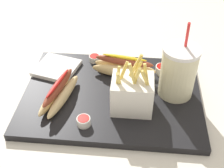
{
  "coord_description": "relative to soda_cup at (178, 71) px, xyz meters",
  "views": [
    {
      "loc": [
        0.06,
        -0.61,
        0.57
      ],
      "look_at": [
        0.0,
        0.0,
        0.05
      ],
      "focal_mm": 48.3,
      "sensor_mm": 36.0,
      "label": 1
    }
  ],
  "objects": [
    {
      "name": "ketchup_cup_2",
      "position": [
        -0.24,
        0.13,
        -0.06
      ],
      "size": [
        0.03,
        0.03,
        0.02
      ],
      "color": "white",
      "rests_on": "food_tray"
    },
    {
      "name": "hot_dog_1",
      "position": [
        -0.31,
        -0.06,
        -0.05
      ],
      "size": [
        0.09,
        0.18,
        0.06
      ],
      "color": "#E5C689",
      "rests_on": "food_tray"
    },
    {
      "name": "hot_dog_2",
      "position": [
        -0.14,
        0.06,
        -0.05
      ],
      "size": [
        0.19,
        0.08,
        0.07
      ],
      "color": "#DBB775",
      "rests_on": "food_tray"
    },
    {
      "name": "ketchup_cup_3",
      "position": [
        -0.23,
        -0.14,
        -0.06
      ],
      "size": [
        0.03,
        0.03,
        0.02
      ],
      "color": "white",
      "rests_on": "food_tray"
    },
    {
      "name": "soda_cup",
      "position": [
        0.0,
        0.0,
        0.0
      ],
      "size": [
        0.09,
        0.09,
        0.22
      ],
      "color": "beige",
      "rests_on": "food_tray"
    },
    {
      "name": "food_tray",
      "position": [
        -0.17,
        -0.02,
        -0.08
      ],
      "size": [
        0.48,
        0.35,
        0.02
      ],
      "primitive_type": "cube",
      "color": "black",
      "rests_on": "ground_plane"
    },
    {
      "name": "fries_basket",
      "position": [
        -0.11,
        -0.07,
        -0.03
      ],
      "size": [
        0.1,
        0.09,
        0.15
      ],
      "color": "white",
      "rests_on": "food_tray"
    },
    {
      "name": "napkin_stack",
      "position": [
        -0.34,
        0.07,
        -0.07
      ],
      "size": [
        0.14,
        0.14,
        0.01
      ],
      "primitive_type": "cube",
      "rotation": [
        0.0,
        0.0,
        -0.26
      ],
      "color": "white",
      "rests_on": "food_tray"
    },
    {
      "name": "ketchup_cup_1",
      "position": [
        -0.03,
        0.09,
        -0.06
      ],
      "size": [
        0.04,
        0.04,
        0.02
      ],
      "color": "white",
      "rests_on": "food_tray"
    },
    {
      "name": "ground_plane",
      "position": [
        -0.17,
        -0.02,
        -0.1
      ],
      "size": [
        2.4,
        2.4,
        0.02
      ],
      "primitive_type": "cube",
      "color": "silver"
    }
  ]
}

